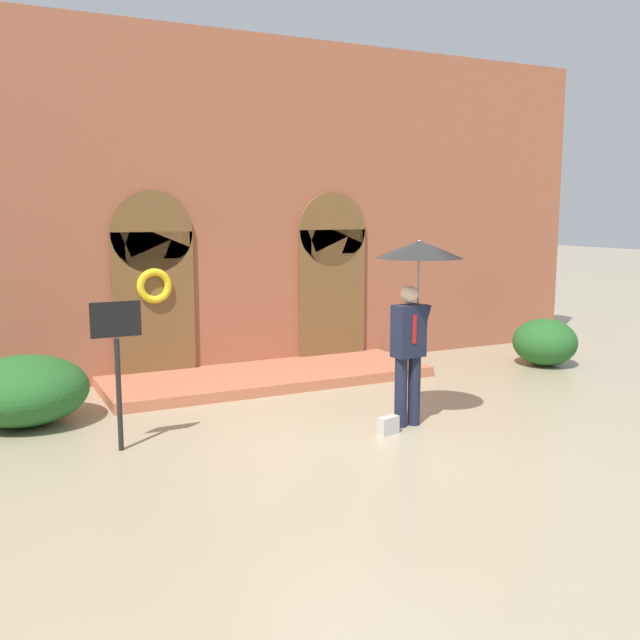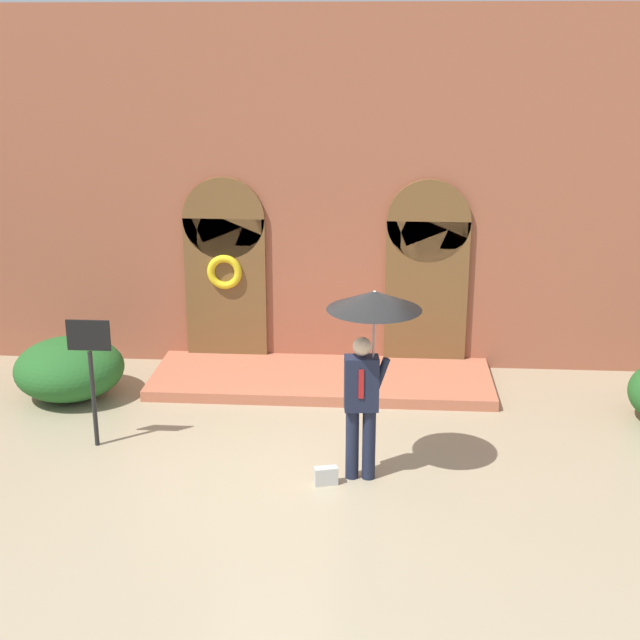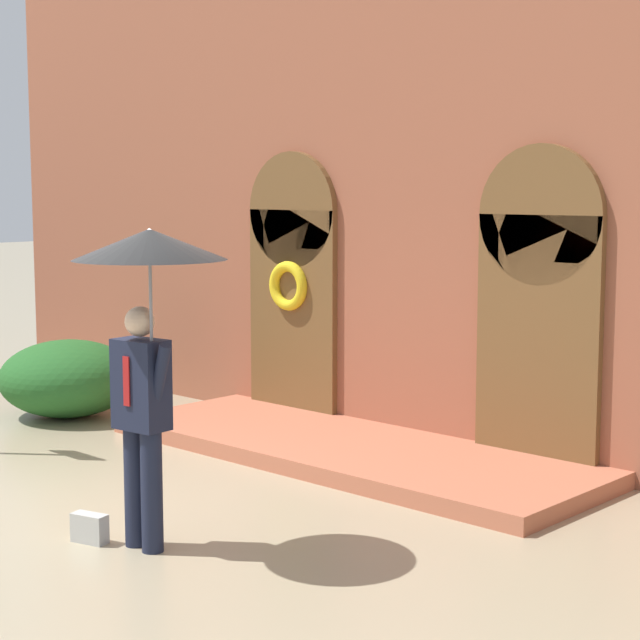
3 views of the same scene
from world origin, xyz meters
The scene contains 6 objects.
ground_plane centered at (0.00, 0.00, 0.00)m, with size 80.00×80.00×0.00m, color tan.
building_facade centered at (0.00, 4.15, 2.68)m, with size 14.00×2.30×5.60m.
person_with_umbrella centered at (0.78, 0.04, 1.91)m, with size 1.10×1.10×2.36m.
handbag centered at (0.28, -0.16, 0.11)m, with size 0.28×0.12×0.22m, color #B7B7B2.
sign_post centered at (-2.79, 0.70, 1.16)m, with size 0.56×0.06×1.72m.
shrub_left centered at (-3.68, 2.29, 0.44)m, with size 1.60×1.58×0.89m, color #235B23.
Camera 2 is at (0.89, -9.71, 5.11)m, focal length 50.00 mm.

